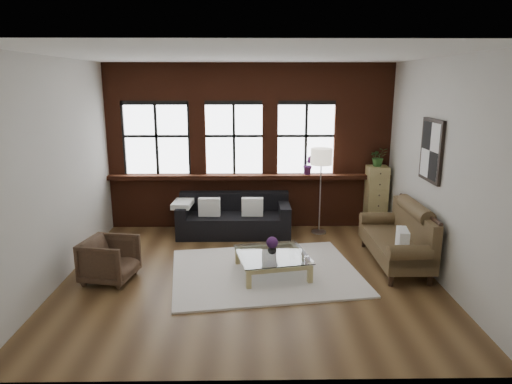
{
  "coord_description": "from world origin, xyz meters",
  "views": [
    {
      "loc": [
        -0.01,
        -6.41,
        2.86
      ],
      "look_at": [
        0.1,
        0.6,
        1.15
      ],
      "focal_mm": 32.0,
      "sensor_mm": 36.0,
      "label": 1
    }
  ],
  "objects_px": {
    "dark_sofa": "(234,215)",
    "floor_lamp": "(320,188)",
    "armchair": "(110,260)",
    "coffee_table": "(272,264)",
    "drawer_chest": "(376,198)",
    "vase": "(272,249)",
    "vintage_settee": "(395,235)"
  },
  "relations": [
    {
      "from": "armchair",
      "to": "drawer_chest",
      "type": "distance_m",
      "value": 5.11
    },
    {
      "from": "vintage_settee",
      "to": "drawer_chest",
      "type": "bearing_deg",
      "value": 84.41
    },
    {
      "from": "floor_lamp",
      "to": "vintage_settee",
      "type": "bearing_deg",
      "value": -58.78
    },
    {
      "from": "dark_sofa",
      "to": "drawer_chest",
      "type": "xyz_separation_m",
      "value": [
        2.78,
        0.3,
        0.25
      ]
    },
    {
      "from": "vase",
      "to": "drawer_chest",
      "type": "distance_m",
      "value": 3.06
    },
    {
      "from": "armchair",
      "to": "vase",
      "type": "xyz_separation_m",
      "value": [
        2.38,
        0.17,
        0.08
      ]
    },
    {
      "from": "vintage_settee",
      "to": "coffee_table",
      "type": "relative_size",
      "value": 1.8
    },
    {
      "from": "dark_sofa",
      "to": "floor_lamp",
      "type": "height_order",
      "value": "floor_lamp"
    },
    {
      "from": "armchair",
      "to": "floor_lamp",
      "type": "distance_m",
      "value": 4.04
    },
    {
      "from": "coffee_table",
      "to": "floor_lamp",
      "type": "xyz_separation_m",
      "value": [
        1.01,
        1.95,
        0.73
      ]
    },
    {
      "from": "dark_sofa",
      "to": "armchair",
      "type": "bearing_deg",
      "value": -130.56
    },
    {
      "from": "vase",
      "to": "floor_lamp",
      "type": "relative_size",
      "value": 0.08
    },
    {
      "from": "coffee_table",
      "to": "vase",
      "type": "height_order",
      "value": "vase"
    },
    {
      "from": "vintage_settee",
      "to": "floor_lamp",
      "type": "distance_m",
      "value": 1.89
    },
    {
      "from": "vintage_settee",
      "to": "vase",
      "type": "xyz_separation_m",
      "value": [
        -1.97,
        -0.37,
        -0.09
      ]
    },
    {
      "from": "vintage_settee",
      "to": "drawer_chest",
      "type": "relative_size",
      "value": 1.46
    },
    {
      "from": "dark_sofa",
      "to": "floor_lamp",
      "type": "distance_m",
      "value": 1.72
    },
    {
      "from": "vintage_settee",
      "to": "armchair",
      "type": "height_order",
      "value": "vintage_settee"
    },
    {
      "from": "armchair",
      "to": "vase",
      "type": "relative_size",
      "value": 4.98
    },
    {
      "from": "dark_sofa",
      "to": "drawer_chest",
      "type": "distance_m",
      "value": 2.8
    },
    {
      "from": "drawer_chest",
      "to": "coffee_table",
      "type": "bearing_deg",
      "value": -134.6
    },
    {
      "from": "armchair",
      "to": "floor_lamp",
      "type": "bearing_deg",
      "value": -46.7
    },
    {
      "from": "vintage_settee",
      "to": "floor_lamp",
      "type": "relative_size",
      "value": 1.03
    },
    {
      "from": "coffee_table",
      "to": "drawer_chest",
      "type": "height_order",
      "value": "drawer_chest"
    },
    {
      "from": "dark_sofa",
      "to": "drawer_chest",
      "type": "height_order",
      "value": "drawer_chest"
    },
    {
      "from": "armchair",
      "to": "coffee_table",
      "type": "distance_m",
      "value": 2.4
    },
    {
      "from": "armchair",
      "to": "vintage_settee",
      "type": "bearing_deg",
      "value": -71.62
    },
    {
      "from": "dark_sofa",
      "to": "drawer_chest",
      "type": "relative_size",
      "value": 1.67
    },
    {
      "from": "armchair",
      "to": "drawer_chest",
      "type": "xyz_separation_m",
      "value": [
        4.53,
        2.35,
        0.31
      ]
    },
    {
      "from": "dark_sofa",
      "to": "coffee_table",
      "type": "relative_size",
      "value": 2.07
    },
    {
      "from": "vintage_settee",
      "to": "drawer_chest",
      "type": "xyz_separation_m",
      "value": [
        0.18,
        1.81,
        0.14
      ]
    },
    {
      "from": "coffee_table",
      "to": "floor_lamp",
      "type": "height_order",
      "value": "floor_lamp"
    }
  ]
}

